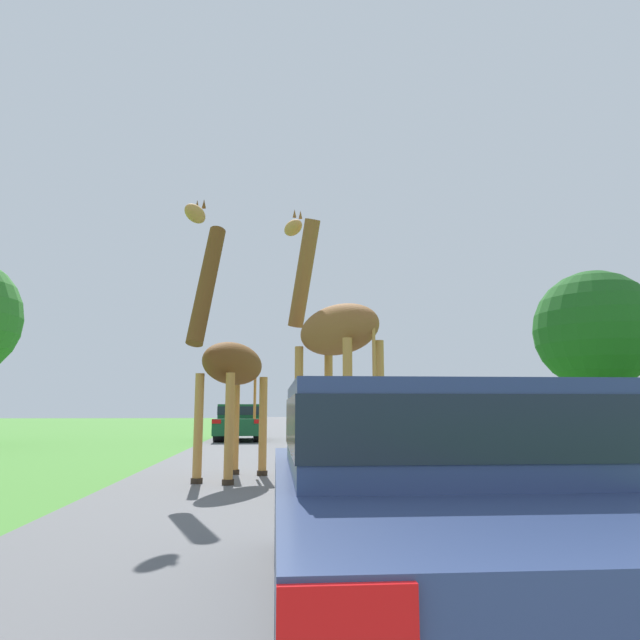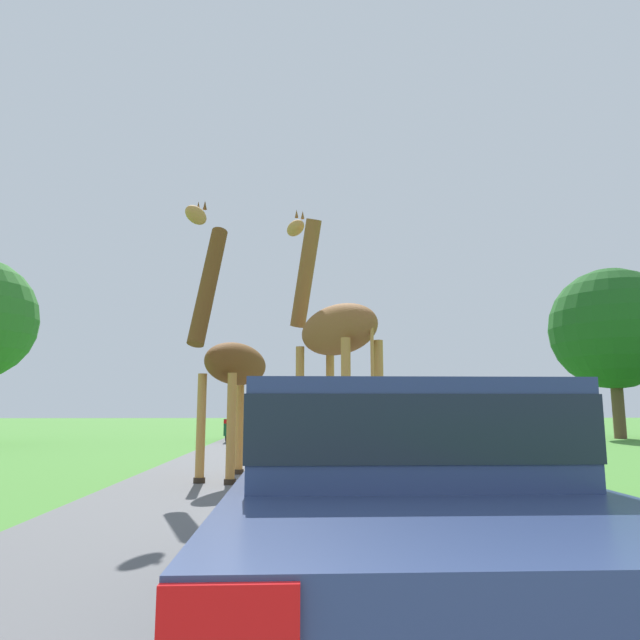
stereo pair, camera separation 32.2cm
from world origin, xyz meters
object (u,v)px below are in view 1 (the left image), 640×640
object	(u,v)px
giraffe_near_road	(332,332)
tree_left_edge	(595,330)
giraffe_companion	(230,360)
car_queue_left	(368,423)
car_queue_right	(241,421)
car_lead_maroon	(423,495)

from	to	relation	value
giraffe_near_road	tree_left_edge	world-z (taller)	tree_left_edge
giraffe_near_road	giraffe_companion	bearing A→B (deg)	116.83
car_queue_left	tree_left_edge	distance (m)	11.75
tree_left_edge	giraffe_near_road	bearing A→B (deg)	-131.83
car_queue_right	car_queue_left	size ratio (longest dim) A/B	0.84
car_lead_maroon	car_queue_left	xyz separation A→B (m)	(2.68, 18.51, -0.04)
car_lead_maroon	car_queue_right	world-z (taller)	car_queue_right
giraffe_near_road	car_queue_left	world-z (taller)	giraffe_near_road
car_lead_maroon	tree_left_edge	size ratio (longest dim) A/B	0.59
car_queue_left	giraffe_companion	bearing A→B (deg)	-111.35
car_queue_left	tree_left_edge	bearing A→B (deg)	12.23
giraffe_companion	car_queue_left	size ratio (longest dim) A/B	1.01
car_queue_left	tree_left_edge	world-z (taller)	tree_left_edge
giraffe_near_road	car_queue_left	size ratio (longest dim) A/B	1.06
car_queue_left	giraffe_near_road	bearing A→B (deg)	-101.84
giraffe_companion	car_queue_left	xyz separation A→B (m)	(4.45, 11.39, -1.46)
giraffe_near_road	car_lead_maroon	size ratio (longest dim) A/B	1.15
car_queue_right	tree_left_edge	bearing A→B (deg)	1.82
car_queue_left	tree_left_edge	xyz separation A→B (m)	(10.77, 2.33, 4.07)
giraffe_companion	tree_left_edge	distance (m)	20.66
car_lead_maroon	car_queue_left	world-z (taller)	car_lead_maroon
car_lead_maroon	car_queue_left	bearing A→B (deg)	81.77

